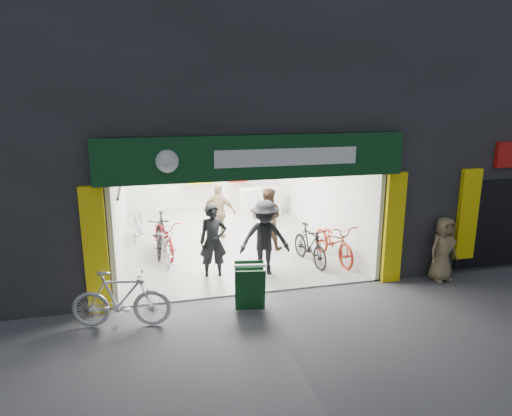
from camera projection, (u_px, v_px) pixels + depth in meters
name	position (u px, v px, depth m)	size (l,w,h in m)	color
ground	(256.00, 294.00, 10.06)	(60.00, 60.00, 0.00)	#56565B
building	(245.00, 93.00, 13.92)	(17.00, 10.27, 8.00)	#232326
bike_left_front	(165.00, 244.00, 12.00)	(0.61, 1.74, 0.92)	#B4B3B8
bike_left_midfront	(161.00, 234.00, 12.46)	(0.53, 1.88, 1.13)	black
bike_left_midback	(164.00, 237.00, 12.40)	(0.68, 1.95, 1.03)	maroon
bike_left_back	(138.00, 224.00, 13.66)	(0.46, 1.64, 0.99)	#A5A5AA
bike_right_front	(310.00, 245.00, 11.72)	(0.49, 1.73, 1.04)	black
bike_right_mid	(334.00, 241.00, 11.96)	(0.70, 2.02, 1.06)	maroon
bike_right_back	(265.00, 205.00, 15.85)	(0.51, 1.80, 1.08)	#B9B9BE
parked_bike	(121.00, 299.00, 8.54)	(0.52, 1.86, 1.12)	#BCBCC1
customer_a	(213.00, 241.00, 10.80)	(0.66, 0.43, 1.80)	black
customer_b	(267.00, 219.00, 12.76)	(0.87, 0.67, 1.78)	#3E2A1C
customer_c	(265.00, 239.00, 10.89)	(1.21, 0.69, 1.87)	black
customer_d	(219.00, 212.00, 13.68)	(1.00, 0.42, 1.71)	#9A7D59
pedestrian_near	(443.00, 249.00, 10.64)	(0.75, 0.49, 1.54)	olive
sandwich_board	(250.00, 285.00, 9.25)	(0.70, 0.72, 0.93)	#0D3617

